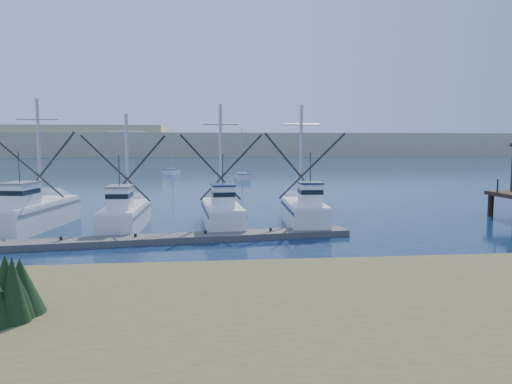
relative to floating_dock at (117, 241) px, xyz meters
The scene contains 7 objects.
ground 11.10m from the floating_dock, 37.34° to the right, with size 500.00×500.00×0.00m, color #0C1D36.
shore_bank 16.77m from the floating_dock, 87.17° to the right, with size 40.00×10.00×1.60m, color #4C422D.
floating_dock is the anchor object (origin of this frame).
dune_ridge 203.51m from the floating_dock, 87.51° to the left, with size 360.00×60.00×10.00m, color tan.
trawler_fleet 5.17m from the floating_dock, 98.46° to the left, with size 27.06×9.47×8.72m.
sailboat_near 51.26m from the floating_dock, 77.43° to the left, with size 2.19×5.83×8.10m.
sailboat_far 64.78m from the floating_dock, 90.55° to the left, with size 2.87×5.76×8.10m.
Camera 1 is at (-4.06, -21.73, 5.68)m, focal length 35.00 mm.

